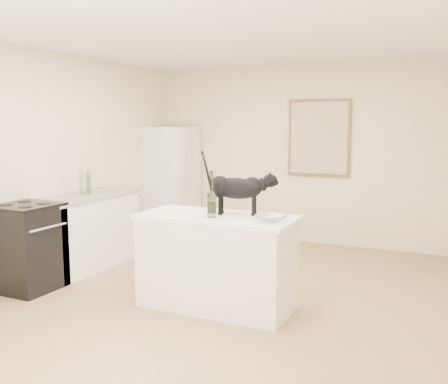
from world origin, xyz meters
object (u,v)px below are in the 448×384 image
(stove, at_px, (28,248))
(glass_bowl, at_px, (271,218))
(fridge, at_px, (172,181))
(black_cat, at_px, (236,191))
(wine_bottle, at_px, (211,197))

(stove, height_order, glass_bowl, glass_bowl)
(fridge, height_order, black_cat, fridge)
(stove, relative_size, wine_bottle, 2.38)
(fridge, relative_size, black_cat, 2.65)
(fridge, height_order, wine_bottle, fridge)
(stove, relative_size, fridge, 0.53)
(fridge, bearing_deg, glass_bowl, -45.08)
(stove, distance_m, glass_bowl, 2.68)
(black_cat, height_order, glass_bowl, black_cat)
(stove, bearing_deg, glass_bowl, 7.00)
(stove, distance_m, fridge, 2.98)
(fridge, relative_size, wine_bottle, 4.49)
(black_cat, distance_m, glass_bowl, 0.51)
(fridge, distance_m, glass_bowl, 3.71)
(wine_bottle, relative_size, glass_bowl, 1.44)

